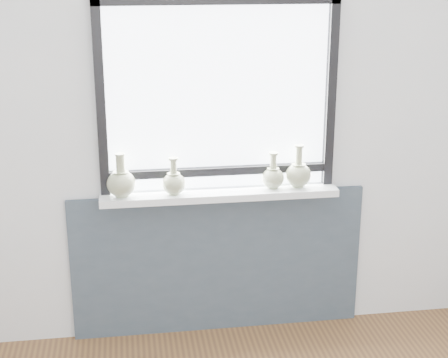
{
  "coord_description": "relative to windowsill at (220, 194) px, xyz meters",
  "views": [
    {
      "loc": [
        -0.51,
        -1.85,
        2.14
      ],
      "look_at": [
        0.0,
        1.55,
        1.02
      ],
      "focal_mm": 55.0,
      "sensor_mm": 36.0,
      "label": 1
    }
  ],
  "objects": [
    {
      "name": "window",
      "position": [
        0.0,
        0.06,
        0.56
      ],
      "size": [
        1.3,
        0.06,
        1.05
      ],
      "color": "black",
      "rests_on": "windowsill"
    },
    {
      "name": "vase_b",
      "position": [
        -0.25,
        -0.02,
        0.09
      ],
      "size": [
        0.13,
        0.13,
        0.21
      ],
      "rotation": [
        0.0,
        0.0,
        0.35
      ],
      "color": "#A0A780",
      "rests_on": "windowsill"
    },
    {
      "name": "vase_a",
      "position": [
        -0.54,
        -0.01,
        0.1
      ],
      "size": [
        0.16,
        0.16,
        0.24
      ],
      "rotation": [
        0.0,
        0.0,
        -0.41
      ],
      "color": "#A0A780",
      "rests_on": "windowsill"
    },
    {
      "name": "vase_d",
      "position": [
        0.45,
        0.01,
        0.1
      ],
      "size": [
        0.15,
        0.15,
        0.24
      ],
      "rotation": [
        0.0,
        0.0,
        0.01
      ],
      "color": "#A0A780",
      "rests_on": "windowsill"
    },
    {
      "name": "windowsill",
      "position": [
        0.0,
        0.0,
        0.0
      ],
      "size": [
        1.32,
        0.18,
        0.04
      ],
      "primitive_type": "cube",
      "color": "white",
      "rests_on": "apron_panel"
    },
    {
      "name": "vase_c",
      "position": [
        0.3,
        0.0,
        0.09
      ],
      "size": [
        0.13,
        0.13,
        0.21
      ],
      "rotation": [
        0.0,
        0.0,
        0.07
      ],
      "color": "#A0A780",
      "rests_on": "windowsill"
    },
    {
      "name": "apron_panel",
      "position": [
        0.0,
        0.07,
        -0.45
      ],
      "size": [
        1.7,
        0.03,
        0.86
      ],
      "primitive_type": "cube",
      "color": "#3D4856",
      "rests_on": "ground"
    },
    {
      "name": "back_wall",
      "position": [
        0.0,
        0.1,
        0.42
      ],
      "size": [
        3.6,
        0.02,
        2.6
      ],
      "primitive_type": "cube",
      "color": "silver",
      "rests_on": "ground"
    }
  ]
}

